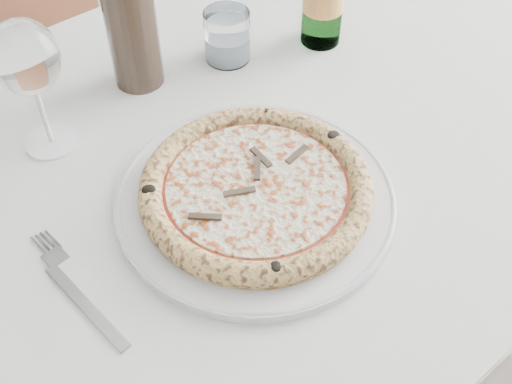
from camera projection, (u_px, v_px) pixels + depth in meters
dining_table at (216, 200)px, 0.94m from camera, size 1.53×0.97×0.76m
chair_far at (41, 37)px, 1.46m from camera, size 0.53×0.53×0.93m
plate at (256, 198)px, 0.82m from camera, size 0.36×0.36×0.02m
pizza at (256, 189)px, 0.80m from camera, size 0.30×0.30×0.03m
fork at (76, 291)px, 0.73m from camera, size 0.04×0.21×0.00m
wine_glass at (26, 60)px, 0.80m from camera, size 0.09×0.09×0.20m
tumbler at (227, 39)px, 1.01m from camera, size 0.07×0.07×0.08m
wine_bottle at (128, 5)px, 0.90m from camera, size 0.07×0.07×0.31m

